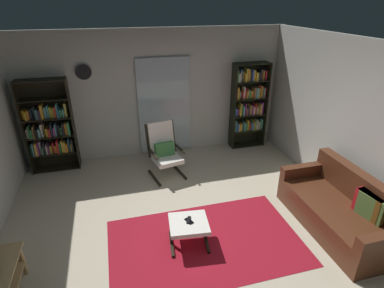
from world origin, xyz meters
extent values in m
plane|color=#C0B49A|center=(0.00, 0.00, 0.00)|extent=(7.02, 7.02, 0.00)
cube|color=beige|center=(0.00, 2.90, 1.30)|extent=(5.60, 0.06, 2.60)
cube|color=beige|center=(2.70, 0.00, 1.30)|extent=(0.06, 6.00, 2.60)
cube|color=silver|center=(0.17, 2.83, 1.05)|extent=(1.10, 0.01, 2.00)
cube|color=maroon|center=(0.16, -0.12, 0.00)|extent=(2.65, 1.62, 0.01)
cylinder|color=tan|center=(-2.15, -0.05, 0.22)|extent=(0.05, 0.05, 0.45)
cube|color=black|center=(-2.51, 2.64, 0.90)|extent=(0.02, 0.30, 1.80)
cube|color=black|center=(-1.65, 2.64, 0.90)|extent=(0.02, 0.30, 1.80)
cube|color=black|center=(-2.08, 2.78, 0.90)|extent=(0.88, 0.02, 1.80)
cube|color=black|center=(-2.08, 2.64, 0.02)|extent=(0.84, 0.28, 0.02)
cube|color=black|center=(-2.08, 2.64, 0.36)|extent=(0.84, 0.28, 0.02)
cube|color=black|center=(-2.08, 2.64, 0.72)|extent=(0.84, 0.28, 0.02)
cube|color=black|center=(-2.08, 2.64, 1.08)|extent=(0.84, 0.28, 0.02)
cube|color=black|center=(-2.08, 2.64, 1.44)|extent=(0.84, 0.28, 0.02)
cube|color=black|center=(-2.08, 2.64, 1.78)|extent=(0.84, 0.28, 0.02)
cube|color=#182E25|center=(-2.47, 2.63, 0.48)|extent=(0.03, 0.18, 0.22)
cube|color=teal|center=(-2.43, 2.63, 0.50)|extent=(0.03, 0.22, 0.26)
cube|color=gold|center=(-2.38, 2.64, 0.49)|extent=(0.04, 0.23, 0.25)
cube|color=#923A83|center=(-2.34, 2.64, 0.50)|extent=(0.02, 0.23, 0.26)
cube|color=beige|center=(-2.30, 2.65, 0.50)|extent=(0.03, 0.15, 0.26)
cube|color=#327E43|center=(-2.27, 2.64, 0.45)|extent=(0.02, 0.21, 0.16)
cube|color=#252332|center=(-2.24, 2.65, 0.49)|extent=(0.03, 0.17, 0.25)
cube|color=beige|center=(-2.20, 2.64, 0.46)|extent=(0.03, 0.19, 0.18)
cube|color=#9C3287|center=(-2.17, 2.65, 0.45)|extent=(0.02, 0.22, 0.17)
cube|color=#969B28|center=(-2.13, 2.62, 0.45)|extent=(0.04, 0.12, 0.16)
cube|color=red|center=(-2.08, 2.65, 0.47)|extent=(0.04, 0.12, 0.21)
cube|color=orange|center=(-2.04, 2.63, 0.45)|extent=(0.04, 0.12, 0.16)
cube|color=red|center=(-1.99, 2.62, 0.50)|extent=(0.03, 0.19, 0.26)
cube|color=#2F8C48|center=(-1.96, 2.62, 0.47)|extent=(0.03, 0.16, 0.20)
cube|color=gold|center=(-1.92, 2.66, 0.49)|extent=(0.03, 0.18, 0.24)
cube|color=gold|center=(-1.88, 2.63, 0.47)|extent=(0.04, 0.16, 0.21)
cube|color=orange|center=(-1.83, 2.62, 0.45)|extent=(0.04, 0.17, 0.17)
cube|color=teal|center=(-1.79, 2.64, 0.49)|extent=(0.03, 0.11, 0.25)
cube|color=#A28E31|center=(-1.75, 2.65, 0.45)|extent=(0.02, 0.20, 0.17)
cube|color=#2B2C2B|center=(-1.72, 2.65, 0.49)|extent=(0.03, 0.21, 0.25)
cube|color=beige|center=(-2.46, 2.63, 0.81)|extent=(0.04, 0.13, 0.17)
cube|color=#408A54|center=(-2.43, 2.62, 0.85)|extent=(0.02, 0.18, 0.24)
cube|color=#2C8942|center=(-2.39, 2.65, 0.82)|extent=(0.03, 0.22, 0.18)
cube|color=brown|center=(-2.35, 2.63, 0.84)|extent=(0.02, 0.24, 0.23)
cube|color=black|center=(-2.31, 2.63, 0.82)|extent=(0.03, 0.21, 0.18)
cube|color=#5997A3|center=(-2.26, 2.63, 0.81)|extent=(0.04, 0.22, 0.17)
cube|color=beige|center=(-2.21, 2.66, 0.85)|extent=(0.04, 0.17, 0.25)
cube|color=brown|center=(-2.17, 2.65, 0.85)|extent=(0.02, 0.11, 0.24)
cube|color=gold|center=(-2.13, 2.66, 0.81)|extent=(0.04, 0.22, 0.16)
cube|color=red|center=(-2.09, 2.62, 0.81)|extent=(0.04, 0.20, 0.16)
cube|color=#1B2532|center=(-2.04, 2.63, 0.85)|extent=(0.03, 0.20, 0.24)
cube|color=#9F4094|center=(-2.00, 2.62, 0.81)|extent=(0.02, 0.17, 0.17)
cube|color=#5D8F9A|center=(-1.97, 2.64, 0.84)|extent=(0.02, 0.19, 0.23)
cube|color=black|center=(-1.93, 2.65, 0.82)|extent=(0.03, 0.11, 0.19)
cube|color=#3A9040|center=(-1.89, 2.65, 0.80)|extent=(0.04, 0.16, 0.15)
cube|color=black|center=(-1.84, 2.63, 0.85)|extent=(0.04, 0.20, 0.24)
cube|color=orange|center=(-1.79, 2.65, 0.84)|extent=(0.04, 0.17, 0.23)
cube|color=#388851|center=(-1.74, 2.64, 0.85)|extent=(0.04, 0.22, 0.25)
cube|color=orange|center=(-2.46, 2.65, 1.18)|extent=(0.04, 0.13, 0.18)
cube|color=gold|center=(-2.41, 2.63, 1.17)|extent=(0.04, 0.21, 0.16)
cube|color=orange|center=(-2.38, 2.63, 1.17)|extent=(0.03, 0.13, 0.17)
cube|color=black|center=(-2.33, 2.64, 1.19)|extent=(0.04, 0.12, 0.20)
cube|color=black|center=(-2.27, 2.63, 1.20)|extent=(0.04, 0.10, 0.23)
cube|color=#589A96|center=(-2.23, 2.64, 1.18)|extent=(0.04, 0.19, 0.18)
cube|color=#2B1F2C|center=(-2.19, 2.62, 1.18)|extent=(0.04, 0.24, 0.19)
cube|color=orange|center=(-2.14, 2.63, 1.22)|extent=(0.04, 0.18, 0.26)
cube|color=#589A9A|center=(-2.09, 2.63, 1.19)|extent=(0.04, 0.11, 0.20)
cube|color=teal|center=(-2.05, 2.63, 1.20)|extent=(0.02, 0.11, 0.23)
cube|color=#A29C2E|center=(-2.00, 2.65, 1.19)|extent=(0.04, 0.12, 0.20)
cube|color=olive|center=(-1.96, 2.66, 1.18)|extent=(0.03, 0.19, 0.18)
cube|color=red|center=(-1.92, 2.64, 1.19)|extent=(0.04, 0.13, 0.20)
cube|color=teal|center=(-1.88, 2.63, 1.21)|extent=(0.02, 0.18, 0.25)
cube|color=teal|center=(-1.86, 2.63, 1.17)|extent=(0.02, 0.23, 0.16)
cube|color=#34813E|center=(-1.82, 2.63, 1.16)|extent=(0.03, 0.16, 0.15)
cube|color=teal|center=(-1.78, 2.64, 1.17)|extent=(0.03, 0.20, 0.16)
cube|color=#98943E|center=(-1.73, 2.66, 1.22)|extent=(0.04, 0.20, 0.26)
cube|color=black|center=(1.64, 2.67, 0.94)|extent=(0.02, 0.30, 1.88)
cube|color=black|center=(2.39, 2.67, 0.94)|extent=(0.02, 0.30, 1.88)
cube|color=black|center=(2.02, 2.81, 0.94)|extent=(0.77, 0.02, 1.88)
cube|color=black|center=(2.02, 2.67, 0.02)|extent=(0.74, 0.28, 0.02)
cube|color=black|center=(2.02, 2.67, 0.38)|extent=(0.74, 0.28, 0.02)
cube|color=black|center=(2.02, 2.67, 0.75)|extent=(0.74, 0.28, 0.02)
cube|color=black|center=(2.02, 2.67, 1.13)|extent=(0.74, 0.28, 0.02)
cube|color=black|center=(2.02, 2.67, 1.51)|extent=(0.74, 0.28, 0.02)
cube|color=black|center=(2.02, 2.67, 1.87)|extent=(0.74, 0.28, 0.02)
cube|color=gold|center=(1.68, 2.68, 0.50)|extent=(0.03, 0.11, 0.23)
cube|color=teal|center=(1.71, 2.67, 0.51)|extent=(0.03, 0.19, 0.26)
cube|color=#325DA4|center=(1.75, 2.65, 0.48)|extent=(0.04, 0.19, 0.20)
cube|color=gold|center=(1.80, 2.66, 0.46)|extent=(0.04, 0.14, 0.15)
cube|color=orange|center=(1.85, 2.68, 0.47)|extent=(0.04, 0.15, 0.18)
cube|color=teal|center=(1.88, 2.68, 0.46)|extent=(0.03, 0.12, 0.16)
cube|color=teal|center=(1.93, 2.65, 0.49)|extent=(0.04, 0.15, 0.20)
cube|color=#38813F|center=(1.97, 2.67, 0.46)|extent=(0.03, 0.18, 0.16)
cube|color=gold|center=(2.01, 2.66, 0.50)|extent=(0.04, 0.10, 0.24)
cube|color=red|center=(2.06, 2.67, 0.47)|extent=(0.04, 0.13, 0.16)
cube|color=#3164A4|center=(2.11, 2.65, 0.47)|extent=(0.04, 0.15, 0.18)
cube|color=olive|center=(2.15, 2.66, 0.50)|extent=(0.03, 0.22, 0.23)
cube|color=#367E3E|center=(2.19, 2.67, 0.47)|extent=(0.03, 0.18, 0.17)
cube|color=beige|center=(2.23, 2.67, 0.50)|extent=(0.04, 0.15, 0.23)
cube|color=beige|center=(2.28, 2.67, 0.48)|extent=(0.03, 0.16, 0.19)
cube|color=#44794C|center=(2.32, 2.66, 0.49)|extent=(0.03, 0.13, 0.20)
cube|color=teal|center=(2.35, 2.66, 0.50)|extent=(0.02, 0.12, 0.23)
cube|color=#2767AA|center=(1.68, 2.68, 0.85)|extent=(0.03, 0.18, 0.18)
cube|color=#3B5AB9|center=(1.71, 2.68, 0.84)|extent=(0.03, 0.18, 0.16)
cube|color=#A0378A|center=(1.75, 2.67, 0.84)|extent=(0.03, 0.12, 0.16)
cube|color=gold|center=(1.78, 2.66, 0.88)|extent=(0.02, 0.21, 0.23)
cube|color=#A7963A|center=(1.81, 2.68, 0.89)|extent=(0.04, 0.18, 0.27)
cube|color=teal|center=(1.86, 2.65, 0.87)|extent=(0.03, 0.20, 0.22)
cube|color=red|center=(1.89, 2.68, 0.86)|extent=(0.02, 0.16, 0.20)
cube|color=#963392|center=(1.91, 2.68, 0.89)|extent=(0.02, 0.22, 0.25)
cube|color=brown|center=(1.95, 2.66, 0.84)|extent=(0.02, 0.21, 0.16)
cube|color=#231F30|center=(1.99, 2.67, 0.85)|extent=(0.04, 0.19, 0.18)
cube|color=gold|center=(2.04, 2.69, 0.87)|extent=(0.04, 0.18, 0.21)
cube|color=#923891|center=(2.07, 2.68, 0.86)|extent=(0.02, 0.23, 0.21)
cube|color=beige|center=(2.11, 2.69, 0.85)|extent=(0.03, 0.24, 0.17)
cube|color=red|center=(2.16, 2.66, 0.88)|extent=(0.03, 0.12, 0.24)
cube|color=beige|center=(2.20, 2.69, 0.84)|extent=(0.03, 0.21, 0.16)
cube|color=#A98A33|center=(2.26, 2.66, 0.88)|extent=(0.04, 0.23, 0.23)
cube|color=purple|center=(2.30, 2.66, 0.89)|extent=(0.03, 0.20, 0.26)
cube|color=#9D3F89|center=(1.67, 2.66, 1.27)|extent=(0.02, 0.14, 0.26)
cube|color=orange|center=(1.71, 2.66, 1.27)|extent=(0.03, 0.18, 0.26)
cube|color=#368041|center=(1.74, 2.65, 1.22)|extent=(0.03, 0.13, 0.17)
cube|color=beige|center=(1.78, 2.68, 1.22)|extent=(0.03, 0.11, 0.16)
cube|color=red|center=(1.82, 2.67, 1.22)|extent=(0.02, 0.17, 0.16)
cube|color=beige|center=(1.86, 2.66, 1.27)|extent=(0.03, 0.13, 0.26)
cube|color=red|center=(1.90, 2.67, 1.24)|extent=(0.03, 0.11, 0.21)
cube|color=gold|center=(1.93, 2.67, 1.22)|extent=(0.02, 0.18, 0.16)
cube|color=brown|center=(1.96, 2.67, 1.24)|extent=(0.02, 0.15, 0.21)
cube|color=#308B48|center=(1.99, 2.67, 1.22)|extent=(0.04, 0.13, 0.17)
cube|color=orange|center=(2.04, 2.68, 1.22)|extent=(0.04, 0.17, 0.16)
cube|color=brown|center=(2.10, 2.66, 1.25)|extent=(0.04, 0.17, 0.22)
cube|color=teal|center=(2.14, 2.65, 1.25)|extent=(0.04, 0.18, 0.22)
cube|color=olive|center=(2.19, 2.66, 1.25)|extent=(0.03, 0.22, 0.22)
cube|color=red|center=(2.22, 2.67, 1.26)|extent=(0.02, 0.11, 0.25)
cube|color=orange|center=(2.27, 2.66, 1.26)|extent=(0.04, 0.12, 0.25)
cube|color=teal|center=(2.31, 2.66, 1.24)|extent=(0.02, 0.20, 0.21)
cube|color=red|center=(2.34, 2.65, 1.25)|extent=(0.02, 0.16, 0.21)
cube|color=#3D7E47|center=(1.67, 2.66, 1.64)|extent=(0.02, 0.23, 0.24)
cube|color=#BBBBB0|center=(1.71, 2.68, 1.60)|extent=(0.03, 0.23, 0.17)
cube|color=#C2B1A1|center=(1.74, 2.65, 1.62)|extent=(0.02, 0.19, 0.21)
cube|color=#2F58A9|center=(1.78, 2.67, 1.64)|extent=(0.04, 0.10, 0.25)
cube|color=olive|center=(1.81, 2.68, 1.62)|extent=(0.02, 0.14, 0.20)
cube|color=gold|center=(1.85, 2.65, 1.61)|extent=(0.03, 0.21, 0.18)
cube|color=gold|center=(1.89, 2.67, 1.65)|extent=(0.03, 0.16, 0.26)
cube|color=orange|center=(1.93, 2.68, 1.64)|extent=(0.03, 0.19, 0.25)
cube|color=olive|center=(1.97, 2.67, 1.60)|extent=(0.02, 0.12, 0.18)
cube|color=#375AB8|center=(2.01, 2.67, 1.63)|extent=(0.03, 0.23, 0.24)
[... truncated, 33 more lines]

